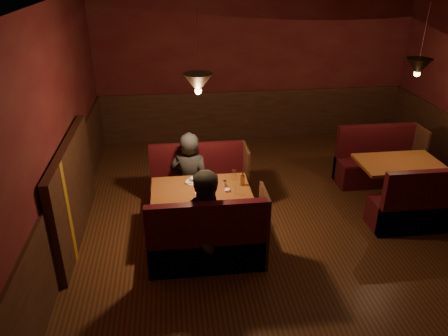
{
  "coord_description": "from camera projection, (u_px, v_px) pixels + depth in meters",
  "views": [
    {
      "loc": [
        -1.6,
        -4.71,
        3.35
      ],
      "look_at": [
        -0.99,
        0.22,
        0.95
      ],
      "focal_mm": 35.0,
      "sensor_mm": 36.0,
      "label": 1
    }
  ],
  "objects": [
    {
      "name": "room",
      "position": [
        283.0,
        164.0,
        5.39
      ],
      "size": [
        6.02,
        7.02,
        2.92
      ],
      "color": "#3E2813",
      "rests_on": "ground"
    },
    {
      "name": "main_table",
      "position": [
        202.0,
        199.0,
        5.67
      ],
      "size": [
        1.26,
        0.77,
        0.89
      ],
      "color": "brown",
      "rests_on": "ground"
    },
    {
      "name": "main_bench_far",
      "position": [
        200.0,
        188.0,
        6.4
      ],
      "size": [
        1.39,
        0.5,
        0.95
      ],
      "color": "#38090D",
      "rests_on": "ground"
    },
    {
      "name": "main_bench_near",
      "position": [
        208.0,
        245.0,
        5.12
      ],
      "size": [
        1.39,
        0.5,
        0.95
      ],
      "color": "#38090D",
      "rests_on": "ground"
    },
    {
      "name": "second_table",
      "position": [
        398.0,
        173.0,
        6.41
      ],
      "size": [
        1.19,
        0.76,
        0.67
      ],
      "color": "brown",
      "rests_on": "ground"
    },
    {
      "name": "second_bench_far",
      "position": [
        377.0,
        164.0,
        7.14
      ],
      "size": [
        1.31,
        0.49,
        0.94
      ],
      "color": "#38090D",
      "rests_on": "ground"
    },
    {
      "name": "second_bench_near",
      "position": [
        422.0,
        209.0,
        5.87
      ],
      "size": [
        1.31,
        0.49,
        0.94
      ],
      "color": "#38090D",
      "rests_on": "ground"
    },
    {
      "name": "diner_a",
      "position": [
        190.0,
        162.0,
        6.04
      ],
      "size": [
        0.66,
        0.53,
        1.58
      ],
      "primitive_type": "imported",
      "rotation": [
        0.0,
        0.0,
        2.86
      ],
      "color": "black",
      "rests_on": "ground"
    },
    {
      "name": "diner_b",
      "position": [
        210.0,
        207.0,
        4.97
      ],
      "size": [
        0.91,
        0.8,
        1.58
      ],
      "primitive_type": "imported",
      "rotation": [
        0.0,
        0.0,
        0.3
      ],
      "color": "#2D2821",
      "rests_on": "ground"
    }
  ]
}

